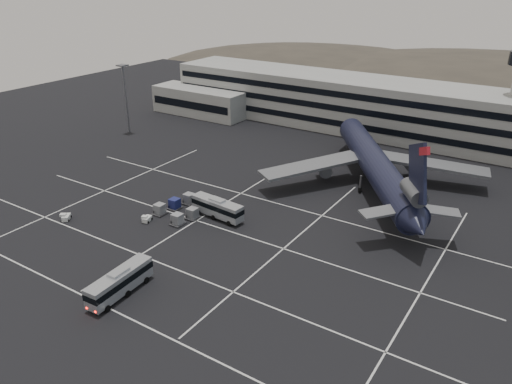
# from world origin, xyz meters

# --- Properties ---
(ground) EXTENTS (260.00, 260.00, 0.00)m
(ground) POSITION_xyz_m (0.00, 0.00, 0.00)
(ground) COLOR black
(ground) RESTS_ON ground
(lane_markings) EXTENTS (90.00, 55.62, 0.01)m
(lane_markings) POSITION_xyz_m (0.95, 0.72, 0.01)
(lane_markings) COLOR silver
(lane_markings) RESTS_ON ground
(terminal) EXTENTS (125.00, 26.00, 24.00)m
(terminal) POSITION_xyz_m (-2.95, 71.14, 6.93)
(terminal) COLOR gray
(terminal) RESTS_ON ground
(hills) EXTENTS (352.00, 180.00, 44.00)m
(hills) POSITION_xyz_m (17.99, 170.00, -12.07)
(hills) COLOR #38332B
(hills) RESTS_ON ground
(lightpole_left) EXTENTS (2.40, 2.40, 18.28)m
(lightpole_left) POSITION_xyz_m (-55.00, 35.00, 11.82)
(lightpole_left) COLOR slate
(lightpole_left) RESTS_ON ground
(trijet_main) EXTENTS (40.25, 50.29, 18.08)m
(trijet_main) POSITION_xyz_m (15.62, 34.41, 5.25)
(trijet_main) COLOR black
(trijet_main) RESTS_ON ground
(bus_near) EXTENTS (3.21, 10.99, 3.84)m
(bus_near) POSITION_xyz_m (-0.76, -18.85, 2.10)
(bus_near) COLOR #929599
(bus_near) RESTS_ON ground
(bus_far) EXTENTS (10.79, 3.47, 3.74)m
(bus_far) POSITION_xyz_m (-3.54, 7.05, 2.05)
(bus_far) COLOR #929599
(bus_far) RESTS_ON ground
(tug_a) EXTENTS (1.67, 2.18, 1.25)m
(tug_a) POSITION_xyz_m (-13.13, -1.12, 0.55)
(tug_a) COLOR silver
(tug_a) RESTS_ON ground
(tug_b) EXTENTS (2.21, 2.39, 1.32)m
(tug_b) POSITION_xyz_m (-25.66, -8.57, 0.59)
(tug_b) COLOR silver
(tug_b) RESTS_ON ground
(uld_cluster) EXTENTS (9.50, 10.57, 2.04)m
(uld_cluster) POSITION_xyz_m (-9.76, 4.91, 1.00)
(uld_cluster) COLOR #2D2D30
(uld_cluster) RESTS_ON ground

